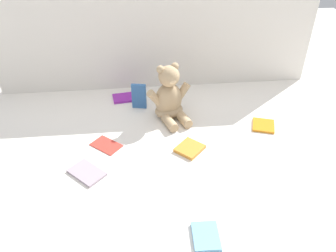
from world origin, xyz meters
TOP-DOWN VIEW (x-y plane):
  - ground_plane at (0.00, 0.00)m, footprint 3.20×3.20m
  - backdrop_drape at (0.00, 0.42)m, footprint 1.62×0.03m
  - teddy_bear at (0.04, 0.12)m, footprint 0.22×0.22m
  - book_case_0 at (-0.32, -0.24)m, footprint 0.16×0.16m
  - book_case_1 at (-0.17, 0.30)m, footprint 0.14×0.10m
  - book_case_2 at (0.10, -0.14)m, footprint 0.14×0.14m
  - book_case_3 at (-0.10, 0.21)m, footprint 0.07×0.03m
  - book_case_4 at (0.46, -0.01)m, footprint 0.12×0.13m
  - book_case_5 at (-0.25, -0.08)m, footprint 0.15×0.14m
  - book_case_6 at (0.08, -0.58)m, footprint 0.09×0.11m

SIDE VIEW (x-z plane):
  - ground_plane at x=0.00m, z-range 0.00..0.00m
  - book_case_5 at x=-0.25m, z-range 0.00..0.01m
  - book_case_0 at x=-0.32m, z-range 0.00..0.01m
  - book_case_4 at x=0.46m, z-range 0.00..0.01m
  - book_case_1 at x=-0.17m, z-range 0.00..0.01m
  - book_case_6 at x=0.08m, z-range 0.00..0.01m
  - book_case_2 at x=0.10m, z-range 0.00..0.02m
  - book_case_3 at x=-0.10m, z-range 0.00..0.13m
  - teddy_bear at x=0.04m, z-range -0.03..0.23m
  - backdrop_drape at x=0.00m, z-range 0.00..0.56m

